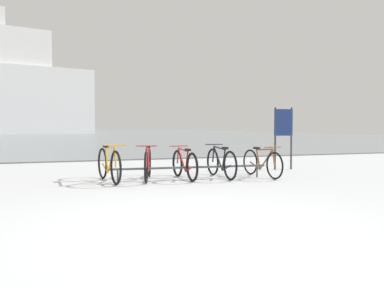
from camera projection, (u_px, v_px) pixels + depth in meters
name	position (u px, v px, depth m)	size (l,w,h in m)	color
ground	(68.00, 135.00, 55.75)	(80.00, 132.00, 0.08)	silver
bike_rack	(190.00, 168.00, 9.22)	(3.68, 0.33, 0.31)	#4C5156
bicycle_0	(109.00, 165.00, 8.81)	(0.46, 1.80, 0.85)	black
bicycle_1	(148.00, 164.00, 9.10)	(0.63, 1.73, 0.82)	black
bicycle_2	(184.00, 164.00, 9.28)	(0.46, 1.63, 0.76)	black
bicycle_3	(221.00, 163.00, 9.51)	(0.46, 1.66, 0.79)	black
bicycle_4	(262.00, 163.00, 9.68)	(0.46, 1.66, 0.76)	black
info_sign	(283.00, 128.00, 11.29)	(0.55, 0.10, 1.76)	#33383D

